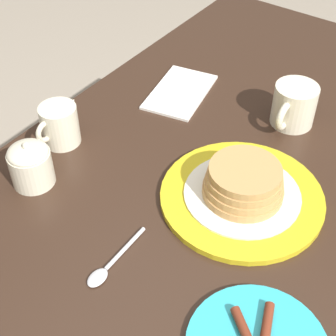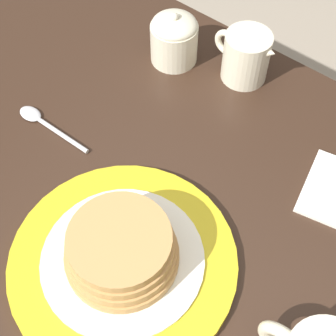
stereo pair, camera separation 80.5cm
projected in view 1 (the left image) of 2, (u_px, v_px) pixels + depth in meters
The scene contains 7 objects.
dining_table at pixel (220, 243), 0.98m from camera, with size 1.51×0.87×0.72m.
pancake_plate at pixel (243, 190), 0.89m from camera, with size 0.29×0.29×0.08m.
coffee_mug at pixel (294, 105), 1.04m from camera, with size 0.12×0.09×0.09m.
creamer_pitcher at pixel (60, 124), 1.00m from camera, with size 0.11×0.07×0.09m.
sugar_bowl at pixel (30, 164), 0.91m from camera, with size 0.08×0.08×0.09m.
napkin at pixel (180, 92), 1.15m from camera, with size 0.20×0.15×0.01m.
spoon at pixel (108, 266), 0.80m from camera, with size 0.14×0.03×0.01m.
Camera 1 is at (0.56, 0.28, 1.39)m, focal length 55.00 mm.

